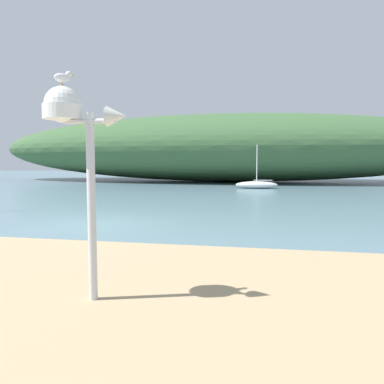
{
  "coord_description": "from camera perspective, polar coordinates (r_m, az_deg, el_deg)",
  "views": [
    {
      "loc": [
        5.77,
        -12.1,
        2.2
      ],
      "look_at": [
        2.72,
        3.3,
        0.88
      ],
      "focal_mm": 35.41,
      "sensor_mm": 36.0,
      "label": 1
    }
  ],
  "objects": [
    {
      "name": "mast_structure",
      "position": [
        5.64,
        -17.64,
        9.89
      ],
      "size": [
        1.22,
        0.56,
        3.03
      ],
      "color": "silver",
      "rests_on": "beach_sand"
    },
    {
      "name": "sailboat_inner_mooring",
      "position": [
        30.01,
        9.71,
        1.11
      ],
      "size": [
        3.32,
        1.26,
        3.4
      ],
      "color": "white",
      "rests_on": "ground"
    },
    {
      "name": "distant_hill",
      "position": [
        39.82,
        5.18,
        6.62
      ],
      "size": [
        50.03,
        14.21,
        6.95
      ],
      "primitive_type": "ellipsoid",
      "color": "#3D6038",
      "rests_on": "ground"
    },
    {
      "name": "ground_plane",
      "position": [
        13.59,
        -14.15,
        -4.65
      ],
      "size": [
        120.0,
        120.0,
        0.0
      ],
      "primitive_type": "plane",
      "color": "slate"
    },
    {
      "name": "seagull_on_radar",
      "position": [
        5.8,
        -18.84,
        16.07
      ],
      "size": [
        0.24,
        0.26,
        0.22
      ],
      "color": "orange",
      "rests_on": "mast_structure"
    }
  ]
}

